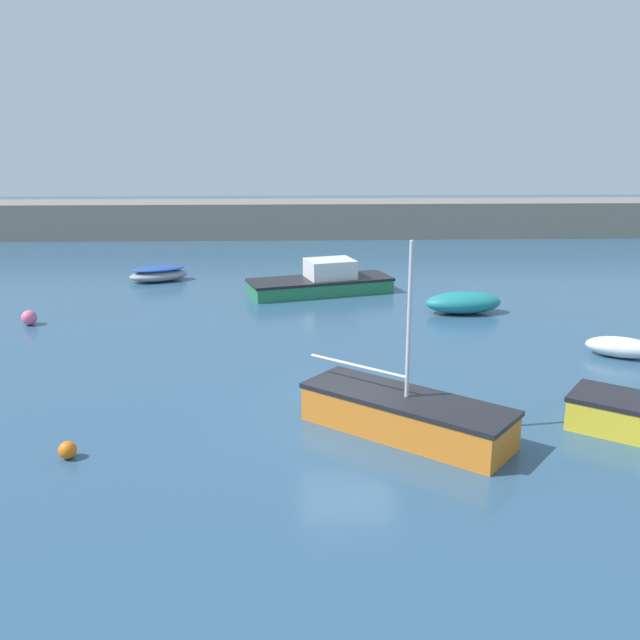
{
  "coord_description": "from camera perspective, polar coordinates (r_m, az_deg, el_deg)",
  "views": [
    {
      "loc": [
        -1.33,
        -17.49,
        7.47
      ],
      "look_at": [
        -0.49,
        6.13,
        0.94
      ],
      "focal_mm": 40.0,
      "sensor_mm": 36.0,
      "label": 1
    }
  ],
  "objects": [
    {
      "name": "mooring_buoy_orange",
      "position": [
        17.67,
        -19.54,
        -9.77
      ],
      "size": [
        0.42,
        0.42,
        0.42
      ],
      "primitive_type": "sphere",
      "color": "orange",
      "rests_on": "ground_plane"
    },
    {
      "name": "sailboat_twin_hulled",
      "position": [
        17.91,
        6.87,
        -7.53
      ],
      "size": [
        5.26,
        4.72,
        4.87
      ],
      "rotation": [
        0.0,
        0.0,
        5.6
      ],
      "color": "orange",
      "rests_on": "ground_plane"
    },
    {
      "name": "rowboat_white_midwater",
      "position": [
        29.56,
        11.39,
        1.37
      ],
      "size": [
        3.17,
        1.59,
        0.88
      ],
      "rotation": [
        0.0,
        0.0,
        0.06
      ],
      "color": "teal",
      "rests_on": "ground_plane"
    },
    {
      "name": "rowboat_with_red_cover",
      "position": [
        35.86,
        -12.79,
        3.63
      ],
      "size": [
        3.13,
        2.28,
        0.74
      ],
      "rotation": [
        0.0,
        0.0,
        3.51
      ],
      "color": "gray",
      "rests_on": "ground_plane"
    },
    {
      "name": "mooring_buoy_pink",
      "position": [
        29.5,
        -22.24,
        0.18
      ],
      "size": [
        0.58,
        0.58,
        0.58
      ],
      "primitive_type": "sphere",
      "color": "#EA668C",
      "rests_on": "ground_plane"
    },
    {
      "name": "ground_plane",
      "position": [
        19.11,
        2.15,
        -7.91
      ],
      "size": [
        120.0,
        120.0,
        0.2
      ],
      "primitive_type": "cube",
      "color": "#2D5170"
    },
    {
      "name": "harbor_breakwater",
      "position": [
        49.25,
        -0.47,
        8.11
      ],
      "size": [
        61.19,
        3.89,
        2.37
      ],
      "primitive_type": "cube",
      "color": "slate",
      "rests_on": "ground_plane"
    },
    {
      "name": "cabin_cruiser_white",
      "position": [
        32.41,
        0.23,
        3.08
      ],
      "size": [
        6.83,
        3.9,
        1.54
      ],
      "rotation": [
        0.0,
        0.0,
        3.43
      ],
      "color": "#287A4C",
      "rests_on": "ground_plane"
    },
    {
      "name": "fishing_dinghy_green",
      "position": [
        25.57,
        22.97,
        -2.02
      ],
      "size": [
        2.46,
        1.86,
        0.68
      ],
      "rotation": [
        0.0,
        0.0,
        2.69
      ],
      "color": "white",
      "rests_on": "ground_plane"
    }
  ]
}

